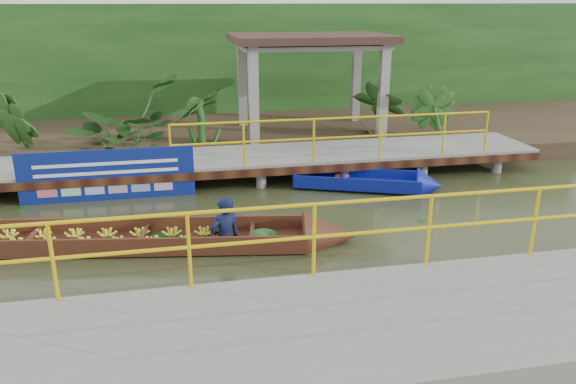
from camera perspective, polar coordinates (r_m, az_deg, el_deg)
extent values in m
plane|color=#2B2F17|center=(10.41, -5.85, -4.43)|extent=(80.00, 80.00, 0.00)
cube|color=#332619|center=(17.48, -8.47, 5.87)|extent=(30.00, 8.00, 0.45)
cube|color=gray|center=(13.54, -7.48, 3.30)|extent=(16.00, 2.00, 0.15)
cube|color=black|center=(12.61, -7.11, 1.76)|extent=(16.00, 0.12, 0.18)
cylinder|color=#E3B70B|center=(12.86, 5.06, 7.48)|extent=(7.50, 0.05, 0.05)
cylinder|color=#E3B70B|center=(12.95, 5.01, 5.53)|extent=(7.50, 0.05, 0.05)
cylinder|color=#E3B70B|center=(12.96, 5.00, 5.32)|extent=(0.05, 0.05, 1.00)
cylinder|color=gray|center=(13.20, -24.70, 0.01)|extent=(0.24, 0.24, 0.55)
cylinder|color=gray|center=(14.70, -23.42, 1.99)|extent=(0.24, 0.24, 0.55)
cylinder|color=gray|center=(12.88, -16.04, 0.59)|extent=(0.24, 0.24, 0.55)
cylinder|color=gray|center=(14.40, -15.64, 2.54)|extent=(0.24, 0.24, 0.55)
cylinder|color=gray|center=(12.86, -7.15, 1.17)|extent=(0.24, 0.24, 0.55)
cylinder|color=gray|center=(14.39, -7.68, 3.06)|extent=(0.24, 0.24, 0.55)
cylinder|color=gray|center=(13.14, 1.57, 1.71)|extent=(0.24, 0.24, 0.55)
cylinder|color=gray|center=(14.64, 0.15, 3.52)|extent=(0.24, 0.24, 0.55)
cylinder|color=gray|center=(13.72, 9.74, 2.18)|extent=(0.24, 0.24, 0.55)
cylinder|color=gray|center=(15.16, 7.59, 3.89)|extent=(0.24, 0.24, 0.55)
cylinder|color=gray|center=(14.55, 17.12, 2.56)|extent=(0.24, 0.24, 0.55)
cylinder|color=gray|center=(15.92, 14.44, 4.17)|extent=(0.24, 0.24, 0.55)
cylinder|color=gray|center=(12.86, -7.15, 1.17)|extent=(0.24, 0.24, 0.55)
cube|color=gray|center=(6.80, 6.68, -15.22)|extent=(18.00, 2.40, 0.70)
cylinder|color=#E3B70B|center=(7.17, 4.27, -1.15)|extent=(10.00, 0.05, 0.05)
cylinder|color=#E3B70B|center=(7.34, 4.18, -4.46)|extent=(10.00, 0.05, 0.05)
cylinder|color=#E3B70B|center=(7.36, 4.17, -4.81)|extent=(0.05, 0.05, 1.00)
cube|color=gray|center=(14.98, -3.51, 9.24)|extent=(0.25, 0.25, 2.80)
cube|color=gray|center=(15.88, 9.64, 9.57)|extent=(0.25, 0.25, 2.80)
cube|color=gray|center=(17.33, -4.67, 10.53)|extent=(0.25, 0.25, 2.80)
cube|color=gray|center=(18.12, 6.91, 10.82)|extent=(0.25, 0.25, 2.80)
cube|color=gray|center=(16.34, 2.24, 14.66)|extent=(4.00, 2.60, 0.12)
cube|color=#37221B|center=(16.32, 2.25, 15.36)|extent=(4.40, 3.00, 0.20)
cube|color=#183E14|center=(19.66, -9.18, 12.52)|extent=(30.00, 0.80, 4.00)
cube|color=#371C0F|center=(10.47, -19.64, -4.99)|extent=(7.72, 2.17, 0.06)
cube|color=#371C0F|center=(10.84, -19.01, -3.33)|extent=(7.58, 1.28, 0.33)
cube|color=#371C0F|center=(10.00, -20.49, -5.39)|extent=(7.58, 1.28, 0.33)
cone|color=#371C0F|center=(10.03, 4.33, -4.48)|extent=(1.09, 1.06, 0.92)
ellipsoid|color=#183E14|center=(9.96, -2.56, -4.50)|extent=(0.60, 0.50, 0.25)
imported|color=black|center=(9.71, -6.58, -0.43)|extent=(0.71, 0.61, 1.65)
cube|color=navy|center=(13.03, 7.08, 0.83)|extent=(2.95, 1.84, 0.09)
cube|color=navy|center=(13.40, 7.21, 1.84)|extent=(2.66, 1.10, 0.28)
cube|color=navy|center=(12.59, 6.99, 0.73)|extent=(2.66, 1.10, 0.28)
cube|color=navy|center=(13.13, 0.92, 1.64)|extent=(0.37, 0.81, 0.28)
cone|color=navy|center=(13.04, 14.16, 0.66)|extent=(0.82, 0.95, 0.79)
cube|color=black|center=(13.01, 5.03, 1.58)|extent=(0.40, 0.83, 0.05)
cube|color=navy|center=(12.61, -17.85, 1.60)|extent=(3.66, 0.03, 1.14)
cube|color=white|center=(12.51, -17.98, 2.75)|extent=(2.98, 0.01, 0.07)
cube|color=white|center=(12.57, -17.89, 1.87)|extent=(2.98, 0.01, 0.07)
imported|color=#183E14|center=(15.57, -25.67, 6.46)|extent=(1.27, 1.27, 1.59)
imported|color=#183E14|center=(15.15, -16.44, 7.26)|extent=(1.27, 1.27, 1.59)
imported|color=#183E14|center=(15.11, -8.81, 7.78)|extent=(1.27, 1.27, 1.59)
imported|color=#183E14|center=(16.14, 9.39, 8.44)|extent=(1.27, 1.27, 1.59)
imported|color=#183E14|center=(16.72, 14.26, 8.48)|extent=(1.27, 1.27, 1.59)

